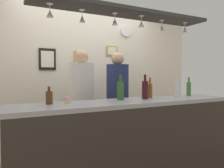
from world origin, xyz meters
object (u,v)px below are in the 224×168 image
(picture_frame_upper_small, at_px, (112,51))
(wall_clock, at_px, (126,31))
(bottle_champagne_green, at_px, (120,90))
(picture_frame_crest, at_px, (79,59))
(person_left_white_patterned_shirt, at_px, (82,97))
(bottle_beer_amber_tall, at_px, (150,90))
(picture_frame_caricature, at_px, (47,59))
(bottle_beer_green_import, at_px, (189,88))
(bottle_wine_dark_red, at_px, (145,89))
(bottle_soda_clear, at_px, (177,90))
(cupcake, at_px, (67,100))
(person_right_navy_shirt, at_px, (118,95))
(bottle_beer_brown_stubby, at_px, (49,97))

(picture_frame_upper_small, bearing_deg, wall_clock, -1.22)
(bottle_champagne_green, distance_m, picture_frame_crest, 1.38)
(person_left_white_patterned_shirt, xyz_separation_m, bottle_champagne_green, (0.25, -0.67, 0.14))
(picture_frame_crest, bearing_deg, picture_frame_upper_small, 0.00)
(bottle_beer_amber_tall, relative_size, bottle_champagne_green, 0.87)
(bottle_beer_amber_tall, xyz_separation_m, picture_frame_caricature, (-1.05, 1.28, 0.44))
(picture_frame_upper_small, relative_size, wall_clock, 1.00)
(picture_frame_caricature, height_order, picture_frame_crest, picture_frame_caricature)
(person_left_white_patterned_shirt, xyz_separation_m, picture_frame_upper_small, (0.79, 0.62, 0.75))
(bottle_beer_green_import, xyz_separation_m, bottle_wine_dark_red, (-0.79, -0.06, 0.01))
(bottle_soda_clear, bearing_deg, cupcake, 177.25)
(bottle_wine_dark_red, bearing_deg, bottle_beer_amber_tall, 27.92)
(person_right_navy_shirt, bearing_deg, cupcake, -145.01)
(picture_frame_upper_small, bearing_deg, bottle_beer_amber_tall, -94.30)
(bottle_beer_green_import, xyz_separation_m, bottle_beer_brown_stubby, (-1.93, -0.00, -0.03))
(picture_frame_crest, bearing_deg, picture_frame_caricature, 180.00)
(picture_frame_upper_small, bearing_deg, bottle_beer_brown_stubby, -136.48)
(picture_frame_caricature, bearing_deg, bottle_soda_clear, -43.84)
(person_left_white_patterned_shirt, relative_size, bottle_beer_amber_tall, 6.38)
(bottle_champagne_green, distance_m, cupcake, 0.65)
(bottle_beer_green_import, xyz_separation_m, picture_frame_crest, (-1.19, 1.29, 0.46))
(wall_clock, bearing_deg, picture_frame_crest, 179.61)
(bottle_soda_clear, distance_m, bottle_beer_brown_stubby, 1.64)
(bottle_beer_green_import, distance_m, bottle_beer_brown_stubby, 1.93)
(bottle_beer_brown_stubby, bearing_deg, cupcake, -1.26)
(picture_frame_crest, relative_size, wall_clock, 1.18)
(bottle_beer_amber_tall, relative_size, picture_frame_upper_small, 1.18)
(bottle_champagne_green, bearing_deg, person_left_white_patterned_shirt, 110.58)
(bottle_wine_dark_red, bearing_deg, bottle_soda_clear, -2.31)
(person_right_navy_shirt, xyz_separation_m, wall_clock, (0.51, 0.62, 1.14))
(bottle_champagne_green, height_order, bottle_beer_brown_stubby, bottle_champagne_green)
(picture_frame_caricature, bearing_deg, bottle_champagne_green, -64.97)
(bottle_wine_dark_red, height_order, picture_frame_caricature, picture_frame_caricature)
(bottle_soda_clear, xyz_separation_m, bottle_wine_dark_red, (-0.50, 0.02, 0.03))
(person_right_navy_shirt, height_order, bottle_beer_green_import, person_right_navy_shirt)
(bottle_beer_amber_tall, bearing_deg, bottle_champagne_green, -177.79)
(person_left_white_patterned_shirt, xyz_separation_m, bottle_beer_green_import, (1.36, -0.67, 0.12))
(picture_frame_caricature, xyz_separation_m, picture_frame_crest, (0.53, 0.00, 0.02))
(picture_frame_upper_small, bearing_deg, picture_frame_crest, 180.00)
(cupcake, bearing_deg, bottle_beer_green_import, 0.19)
(bottle_soda_clear, bearing_deg, bottle_champagne_green, 175.16)
(person_right_navy_shirt, bearing_deg, bottle_beer_green_import, -40.24)
(bottle_champagne_green, height_order, bottle_wine_dark_red, same)
(bottle_beer_green_import, bearing_deg, picture_frame_crest, 132.68)
(bottle_soda_clear, bearing_deg, picture_frame_crest, 123.31)
(bottle_beer_green_import, distance_m, cupcake, 1.75)
(picture_frame_caricature, distance_m, picture_frame_crest, 0.53)
(picture_frame_caricature, relative_size, wall_clock, 1.55)
(bottle_wine_dark_red, relative_size, wall_clock, 1.36)
(person_left_white_patterned_shirt, height_order, bottle_soda_clear, person_left_white_patterned_shirt)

